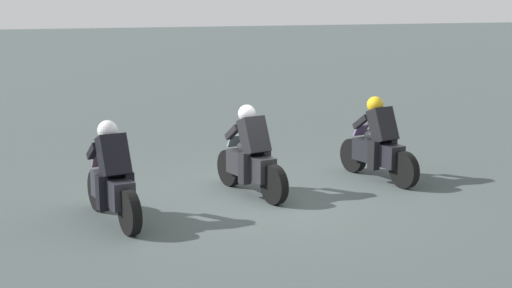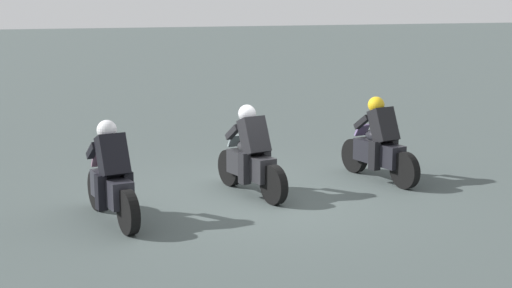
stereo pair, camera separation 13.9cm
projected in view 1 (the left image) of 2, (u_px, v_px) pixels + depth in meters
The scene contains 4 objects.
ground_plane at pixel (258, 198), 12.42m from camera, with size 120.00×120.00×0.00m, color #3F4948.
rider_lane_a at pixel (378, 146), 13.53m from camera, with size 2.01×0.68×1.51m.
rider_lane_b at pixel (251, 158), 12.54m from camera, with size 2.00×0.70×1.51m.
rider_lane_c at pixel (112, 181), 11.03m from camera, with size 2.02×0.65×1.51m.
Camera 1 is at (-11.44, 3.58, 3.36)m, focal length 52.75 mm.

